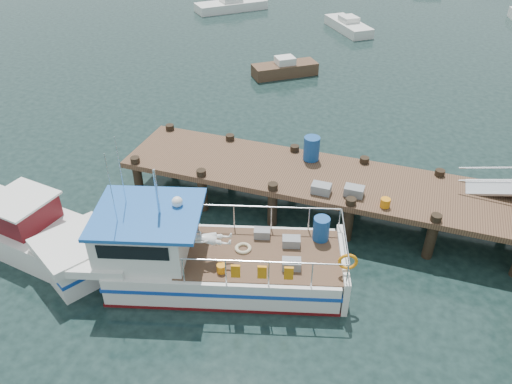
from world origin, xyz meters
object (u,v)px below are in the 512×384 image
(moored_rowboat, at_px, (285,69))
(lobster_boat, at_px, (187,257))
(moored_a, at_px, (231,5))
(moored_b, at_px, (348,25))
(work_boat, at_px, (11,222))

(moored_rowboat, bearing_deg, lobster_boat, -91.38)
(lobster_boat, bearing_deg, moored_a, 93.02)
(moored_rowboat, distance_m, moored_b, 9.52)
(moored_a, distance_m, moored_b, 9.86)
(moored_rowboat, relative_size, moored_a, 0.68)
(moored_b, bearing_deg, moored_rowboat, -84.37)
(moored_a, height_order, moored_b, moored_a)
(work_boat, xyz_separation_m, moored_b, (6.06, 25.65, -0.22))
(moored_rowboat, relative_size, moored_b, 0.81)
(moored_rowboat, height_order, moored_b, moored_rowboat)
(moored_rowboat, bearing_deg, work_boat, -112.59)
(work_boat, distance_m, moored_a, 28.20)
(lobster_boat, bearing_deg, work_boat, 165.23)
(lobster_boat, xyz_separation_m, moored_rowboat, (-1.85, 16.16, -0.41))
(moored_b, bearing_deg, work_boat, -86.82)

